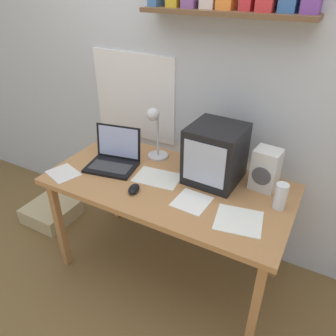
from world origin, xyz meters
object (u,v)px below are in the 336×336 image
computer_mouse (134,189)px  open_notebook (239,220)px  crt_monitor (215,154)px  desk_lamp (155,130)px  juice_glass (280,197)px  corner_desk (168,191)px  space_heater (266,169)px  laptop (115,156)px  loose_paper_near_laptop (157,178)px  loose_paper_near_monitor (63,173)px  floor_cushion (52,212)px  printed_handout (192,202)px

computer_mouse → open_notebook: size_ratio=0.43×
crt_monitor → desk_lamp: bearing=175.9°
desk_lamp → open_notebook: size_ratio=1.35×
desk_lamp → juice_glass: size_ratio=2.46×
corner_desk → space_heater: bearing=22.9°
computer_mouse → space_heater: bearing=31.6°
laptop → computer_mouse: 0.35m
juice_glass → computer_mouse: juice_glass is taller
juice_glass → loose_paper_near_laptop: (-0.72, -0.06, -0.07)m
space_heater → loose_paper_near_laptop: bearing=-154.9°
desk_lamp → loose_paper_near_monitor: size_ratio=1.55×
desk_lamp → floor_cushion: bearing=-164.2°
computer_mouse → loose_paper_near_laptop: (0.05, 0.19, -0.01)m
laptop → loose_paper_near_monitor: bearing=-141.3°
crt_monitor → space_heater: bearing=12.2°
corner_desk → desk_lamp: desk_lamp is taller
desk_lamp → loose_paper_near_laptop: desk_lamp is taller
desk_lamp → floor_cushion: (-0.94, -0.20, -0.90)m
crt_monitor → juice_glass: bearing=-10.8°
desk_lamp → open_notebook: 0.82m
computer_mouse → floor_cushion: bearing=169.3°
laptop → floor_cushion: bearing=169.6°
open_notebook → corner_desk: bearing=164.1°
desk_lamp → space_heater: (0.73, 0.00, -0.09)m
juice_glass → floor_cushion: size_ratio=0.39×
open_notebook → floor_cushion: (-1.65, 0.16, -0.69)m
juice_glass → printed_handout: (-0.43, -0.18, -0.07)m
corner_desk → loose_paper_near_monitor: (-0.63, -0.23, 0.07)m
space_heater → floor_cushion: bearing=-167.4°
desk_lamp → loose_paper_near_monitor: 0.64m
crt_monitor → floor_cushion: (-1.38, -0.15, -0.86)m
laptop → loose_paper_near_laptop: 0.34m
space_heater → loose_paper_near_monitor: bearing=-152.8°
juice_glass → loose_paper_near_monitor: bearing=-166.6°
printed_handout → computer_mouse: bearing=-168.5°
juice_glass → floor_cushion: 1.95m
laptop → computer_mouse: laptop is taller
open_notebook → crt_monitor: bearing=130.7°
desk_lamp → floor_cushion: 1.31m
loose_paper_near_monitor → open_notebook: (1.12, 0.09, 0.00)m
laptop → loose_paper_near_monitor: size_ratio=1.49×
floor_cushion → crt_monitor: bearing=6.2°
laptop → open_notebook: (0.90, -0.16, -0.06)m
space_heater → loose_paper_near_laptop: (-0.60, -0.21, -0.12)m
laptop → floor_cushion: (-0.75, -0.01, -0.74)m
corner_desk → printed_handout: (0.21, -0.11, 0.07)m
crt_monitor → computer_mouse: size_ratio=2.97×
loose_paper_near_monitor → laptop: bearing=49.6°
floor_cushion → corner_desk: bearing=-0.8°
laptop → desk_lamp: 0.31m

